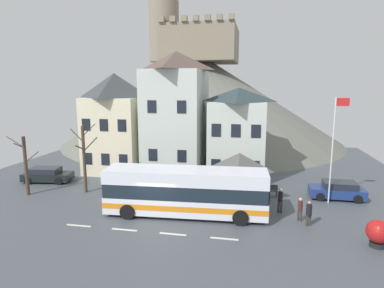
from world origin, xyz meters
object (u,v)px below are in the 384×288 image
at_px(flagpole, 334,144).
at_px(townhouse_00, 116,123).
at_px(bus_shelter, 239,162).
at_px(pedestrian_00, 241,195).
at_px(parked_car_02, 47,175).
at_px(hilltop_castle, 202,97).
at_px(parked_car_00, 127,180).
at_px(townhouse_01, 176,113).
at_px(public_bench, 266,190).
at_px(bare_tree_01, 26,165).
at_px(parked_car_01, 337,190).
at_px(harbour_buoy, 378,232).
at_px(bare_tree_00, 84,157).
at_px(townhouse_02, 238,132).
at_px(pedestrian_03, 300,208).
at_px(pedestrian_02, 309,212).
at_px(pedestrian_01, 280,199).
at_px(transit_bus, 186,192).

bearing_deg(flagpole, townhouse_00, 163.38).
bearing_deg(townhouse_00, flagpole, -16.62).
bearing_deg(bus_shelter, pedestrian_00, -76.03).
bearing_deg(parked_car_02, hilltop_castle, 60.95).
bearing_deg(pedestrian_00, flagpole, 17.51).
xyz_separation_m(hilltop_castle, parked_car_02, (-9.73, -25.55, -6.17)).
xyz_separation_m(townhouse_00, parked_car_00, (3.09, -4.93, -4.22)).
distance_m(townhouse_01, public_bench, 11.75).
height_order(townhouse_01, bare_tree_01, townhouse_01).
bearing_deg(flagpole, hilltop_castle, 118.01).
height_order(townhouse_00, flagpole, townhouse_00).
bearing_deg(flagpole, parked_car_01, 57.08).
bearing_deg(public_bench, townhouse_01, 146.20).
xyz_separation_m(bus_shelter, bare_tree_01, (-16.47, -1.62, -0.59)).
height_order(harbour_buoy, bare_tree_00, bare_tree_00).
relative_size(townhouse_00, townhouse_02, 1.16).
distance_m(parked_car_01, pedestrian_03, 5.98).
xyz_separation_m(townhouse_02, parked_car_00, (-8.94, -5.78, -3.53)).
xyz_separation_m(townhouse_00, flagpole, (19.19, -5.73, -0.42)).
bearing_deg(pedestrian_03, bare_tree_00, 170.91).
relative_size(townhouse_01, public_bench, 6.61).
distance_m(parked_car_00, parked_car_01, 16.87).
bearing_deg(pedestrian_02, parked_car_02, 166.24).
relative_size(townhouse_02, parked_car_01, 2.11).
bearing_deg(bus_shelter, pedestrian_01, -28.28).
relative_size(townhouse_02, pedestrian_01, 4.92).
relative_size(parked_car_01, flagpole, 0.51).
bearing_deg(parked_car_02, parked_car_01, -7.38).
distance_m(bus_shelter, harbour_buoy, 9.72).
bearing_deg(harbour_buoy, bare_tree_00, 164.90).
xyz_separation_m(townhouse_01, pedestrian_01, (9.51, -9.23, -4.95)).
distance_m(townhouse_02, parked_car_00, 11.21).
bearing_deg(pedestrian_00, townhouse_00, 148.98).
relative_size(townhouse_02, bare_tree_00, 1.51).
height_order(parked_car_01, pedestrian_02, pedestrian_02).
xyz_separation_m(townhouse_02, parked_car_01, (7.93, -5.37, -3.52)).
bearing_deg(bare_tree_01, pedestrian_00, 2.24).
distance_m(pedestrian_01, pedestrian_03, 1.66).
height_order(townhouse_01, pedestrian_00, townhouse_01).
relative_size(pedestrian_01, bare_tree_01, 0.36).
bearing_deg(harbour_buoy, bare_tree_01, 170.84).
bearing_deg(townhouse_01, bare_tree_01, -136.62).
bearing_deg(parked_car_01, pedestrian_00, 23.86).
bearing_deg(pedestrian_01, bus_shelter, 151.72).
height_order(parked_car_02, bare_tree_00, bare_tree_00).
height_order(transit_bus, bare_tree_01, bare_tree_01).
bearing_deg(harbour_buoy, townhouse_00, 148.83).
height_order(hilltop_castle, parked_car_00, hilltop_castle).
relative_size(townhouse_00, flagpole, 1.26).
bearing_deg(bus_shelter, harbour_buoy, -35.69).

